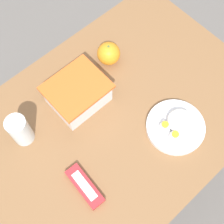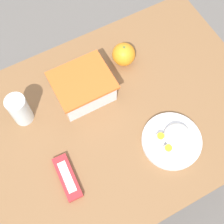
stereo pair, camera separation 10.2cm
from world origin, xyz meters
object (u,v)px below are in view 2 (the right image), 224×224
orange_fruit (124,54)px  drinking_glass (20,110)px  rice_plate (173,140)px  food_container (83,88)px  candy_bar (67,177)px

orange_fruit → drinking_glass: bearing=-174.5°
orange_fruit → drinking_glass: drinking_glass is taller
rice_plate → orange_fruit: bearing=87.8°
rice_plate → drinking_glass: bearing=141.7°
food_container → rice_plate: food_container is taller
orange_fruit → drinking_glass: size_ratio=0.69×
candy_bar → drinking_glass: size_ratio=1.22×
candy_bar → food_container: bearing=53.9°
food_container → drinking_glass: size_ratio=1.60×
orange_fruit → rice_plate: 0.35m
food_container → candy_bar: size_ratio=1.32×
food_container → candy_bar: bearing=-126.1°
drinking_glass → food_container: bearing=-4.0°
rice_plate → candy_bar: (-0.35, 0.05, -0.01)m
candy_bar → drinking_glass: drinking_glass is taller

